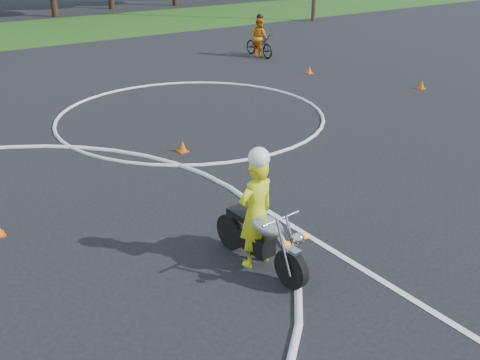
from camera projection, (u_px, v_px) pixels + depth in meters
course_markings at (32, 212)px, 10.53m from camera, size 19.05×19.05×0.12m
primary_motorcycle at (261, 238)px, 8.58m from camera, size 0.74×2.13×1.12m
rider_primary_grp at (256, 210)px, 8.49m from camera, size 0.71×0.50×2.07m
rider_second_grp at (259, 42)px, 24.20m from camera, size 0.74×1.98×1.89m
traffic_cones at (177, 183)px, 11.48m from camera, size 21.88×13.25×0.30m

